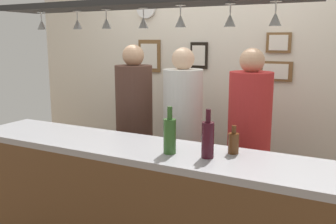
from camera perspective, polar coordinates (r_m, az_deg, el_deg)
back_wall at (r=3.78m, az=7.04°, el=4.74°), size 4.40×0.06×2.60m
bar_counter at (r=2.54m, az=-6.46°, el=-12.97°), size 2.70×0.55×1.00m
overhead_glass_rack at (r=2.51m, az=-4.40°, el=16.15°), size 2.20×0.36×0.04m
hanging_wineglass_far_left at (r=3.07m, az=-18.69°, el=12.58°), size 0.07×0.07×0.13m
hanging_wineglass_left at (r=2.89m, az=-13.62°, el=12.97°), size 0.07×0.07×0.13m
hanging_wineglass_center_left at (r=2.70m, az=-9.37°, el=13.29°), size 0.07×0.07×0.13m
hanging_wineglass_center at (r=2.56m, az=-3.76°, el=13.55°), size 0.07×0.07×0.13m
hanging_wineglass_center_right at (r=2.34m, az=1.92°, el=13.80°), size 0.07×0.07×0.13m
hanging_wineglass_right at (r=2.27m, az=9.43°, el=13.76°), size 0.07×0.07×0.13m
hanging_wineglass_far_right at (r=2.18m, az=16.03°, el=13.60°), size 0.07×0.07×0.13m
person_left_brown_shirt at (r=3.48m, az=-5.16°, el=-0.73°), size 0.34×0.34×1.66m
person_middle_white_patterned_shirt at (r=3.25m, az=2.25°, el=-1.77°), size 0.34×0.34×1.64m
person_right_red_shirt at (r=3.05m, az=12.26°, el=-2.84°), size 0.34×0.34×1.64m
bottle_beer_brown_stubby at (r=2.39m, az=9.95°, el=-4.60°), size 0.07×0.07×0.18m
bottle_champagne_green at (r=2.35m, az=0.27°, el=-3.54°), size 0.08×0.08×0.30m
bottle_wine_dark_red at (r=2.27m, az=6.08°, el=-4.08°), size 0.08×0.08×0.30m
picture_frame_crest at (r=3.78m, az=4.74°, el=8.58°), size 0.18×0.02×0.26m
picture_frame_lower_pair at (r=3.56m, az=16.07°, el=5.98°), size 0.30×0.02×0.18m
picture_frame_upper_small at (r=3.55m, az=16.50°, el=10.10°), size 0.22×0.02×0.18m
picture_frame_caricature at (r=4.04m, az=-2.86°, el=8.52°), size 0.26×0.02×0.34m
wall_clock at (r=4.05m, az=-3.36°, el=15.59°), size 0.22×0.03×0.22m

